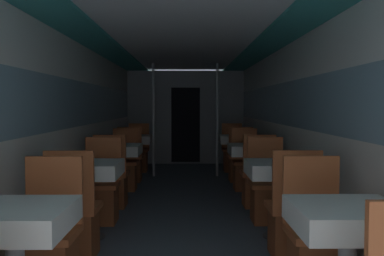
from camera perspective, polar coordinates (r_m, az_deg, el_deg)
wall_left at (r=5.41m, az=-15.18°, el=0.40°), size 0.05×10.42×2.08m
wall_right at (r=5.39m, az=13.22°, el=0.42°), size 0.05×10.42×2.08m
ceiling_panel at (r=5.29m, az=-1.01°, el=11.82°), size 2.65×10.42×0.07m
bulkhead_far at (r=9.60m, az=-0.86°, el=1.39°), size 2.60×0.09×2.08m
dining_table_left_0 at (r=2.65m, az=-22.59°, el=-12.00°), size 0.61×0.61×0.76m
chair_left_far_0 at (r=3.26m, az=-18.60°, el=-15.49°), size 0.41×0.41×0.95m
dining_table_left_1 at (r=4.38m, az=-13.53°, el=-5.92°), size 0.61×0.61×0.76m
chair_left_near_1 at (r=3.91m, az=-15.35°, el=-12.30°), size 0.41×0.41×0.95m
chair_left_far_1 at (r=4.98m, az=-12.02°, el=-8.90°), size 0.41×0.41×0.95m
dining_table_left_2 at (r=6.17m, az=-9.73°, el=-3.26°), size 0.61×0.61×0.76m
chair_left_near_2 at (r=5.67m, az=-10.60°, el=-7.43°), size 0.41×0.41×0.95m
chair_left_far_2 at (r=6.77m, az=-8.95°, el=-5.69°), size 0.41×0.41×0.95m
dining_table_left_3 at (r=7.98m, az=-7.66°, el=-1.80°), size 0.61×0.61×0.76m
chair_left_near_3 at (r=7.46m, az=-8.17°, el=-4.86°), size 0.41×0.41×0.95m
chair_left_far_3 at (r=8.58m, az=-7.18°, el=-3.82°), size 0.41×0.41×0.95m
support_pole_left_3 at (r=7.92m, az=-5.16°, el=1.05°), size 0.05×0.05×2.08m
dining_table_right_0 at (r=2.63m, az=20.05°, el=-12.07°), size 0.61×0.61×0.76m
chair_right_far_0 at (r=3.25m, az=16.26°, el=-15.55°), size 0.41×0.41×0.95m
dining_table_right_1 at (r=4.36m, az=11.44°, el=-5.92°), size 0.61×0.61×0.76m
chair_right_near_1 at (r=3.90m, az=13.17°, el=-12.32°), size 0.41×0.41×0.95m
chair_right_far_1 at (r=4.97m, az=10.01°, el=-8.91°), size 0.41×0.41×0.95m
dining_table_right_2 at (r=6.16m, az=7.84°, el=-3.26°), size 0.61×0.61×0.76m
chair_right_near_2 at (r=5.66m, az=8.67°, el=-7.43°), size 0.41×0.41×0.95m
chair_right_far_2 at (r=6.76m, az=7.10°, el=-5.69°), size 0.41×0.41×0.95m
dining_table_right_3 at (r=7.97m, az=5.88°, el=-1.79°), size 0.61×0.61×0.76m
chair_right_near_3 at (r=7.45m, az=6.36°, el=-4.86°), size 0.41×0.41×0.95m
chair_right_far_3 at (r=8.57m, az=5.43°, el=-3.81°), size 0.41×0.41×0.95m
support_pole_right_3 at (r=7.92m, az=3.37°, el=1.06°), size 0.05×0.05×2.08m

